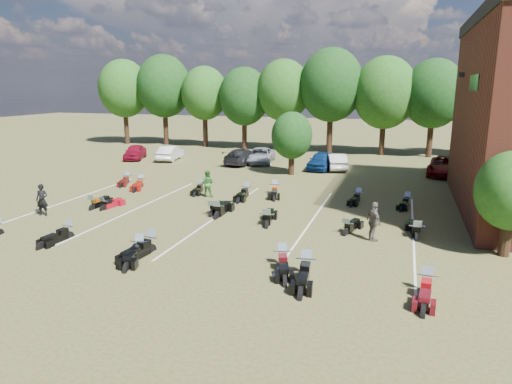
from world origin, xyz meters
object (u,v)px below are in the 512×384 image
at_px(motorcycle_3, 140,255).
at_px(person_black, 42,200).
at_px(motorcycle_14, 128,183).
at_px(person_grey, 374,222).
at_px(car_4, 321,161).
at_px(person_green, 207,183).
at_px(car_0, 135,152).
at_px(motorcycle_7, 104,210).

bearing_deg(motorcycle_3, person_black, 141.91).
height_order(motorcycle_3, motorcycle_14, motorcycle_3).
relative_size(person_grey, motorcycle_14, 0.90).
relative_size(person_grey, motorcycle_3, 0.81).
distance_m(car_4, person_green, 12.94).
bearing_deg(car_0, person_black, -91.57).
relative_size(person_green, motorcycle_7, 0.85).
relative_size(person_grey, motorcycle_7, 0.91).
bearing_deg(motorcycle_3, motorcycle_7, 121.77).
distance_m(person_green, motorcycle_14, 7.51).
height_order(car_0, motorcycle_14, car_0).
relative_size(motorcycle_7, motorcycle_14, 0.98).
bearing_deg(car_0, motorcycle_3, -76.90).
bearing_deg(motorcycle_14, motorcycle_3, -70.87).
xyz_separation_m(person_black, motorcycle_14, (-0.48, 8.73, -0.87)).
height_order(car_4, motorcycle_14, car_4).
relative_size(motorcycle_3, motorcycle_14, 1.10).
xyz_separation_m(car_0, person_grey, (23.28, -17.29, 0.22)).
relative_size(car_0, person_grey, 2.24).
bearing_deg(car_0, motorcycle_7, -82.60).
distance_m(car_4, person_grey, 18.17).
bearing_deg(motorcycle_7, car_4, -110.64).
distance_m(person_black, person_green, 9.49).
bearing_deg(car_4, motorcycle_7, -115.92).
height_order(car_4, motorcycle_3, car_4).
bearing_deg(person_grey, car_4, -16.85).
bearing_deg(car_4, car_0, -176.14).
bearing_deg(person_green, motorcycle_3, 92.81).
bearing_deg(motorcycle_7, car_0, -54.05).
height_order(person_black, motorcycle_7, person_black).
bearing_deg(car_4, person_black, -118.84).
height_order(person_green, person_grey, person_grey).
xyz_separation_m(car_4, person_black, (-11.84, -18.59, 0.13)).
xyz_separation_m(motorcycle_7, motorcycle_14, (-2.89, 6.76, 0.00)).
bearing_deg(person_black, motorcycle_7, 23.70).
distance_m(car_0, motorcycle_14, 11.29).
bearing_deg(motorcycle_14, person_black, -102.78).
xyz_separation_m(car_4, person_grey, (5.40, -17.35, 0.17)).
xyz_separation_m(person_green, person_grey, (10.54, -5.47, 0.06)).
height_order(car_0, car_4, car_4).
relative_size(car_4, person_grey, 2.39).
bearing_deg(person_grey, car_0, 19.26).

